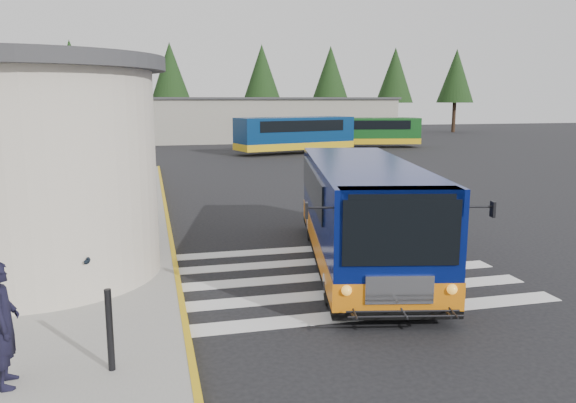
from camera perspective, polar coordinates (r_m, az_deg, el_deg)
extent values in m
plane|color=black|center=(14.06, 5.56, -6.40)|extent=(140.00, 140.00, 0.00)
cube|color=gold|center=(17.15, -11.93, -3.23)|extent=(0.12, 34.00, 0.16)
cylinder|color=beige|center=(13.51, -24.33, 2.45)|extent=(5.20, 5.20, 4.50)
cylinder|color=#38383A|center=(13.43, -25.11, 12.63)|extent=(5.80, 5.80, 0.30)
cube|color=black|center=(18.01, -19.94, 0.81)|extent=(0.08, 1.20, 2.20)
cube|color=#38383A|center=(17.80, -18.65, 5.01)|extent=(1.20, 1.80, 0.12)
cube|color=silver|center=(11.07, 8.67, -11.17)|extent=(8.00, 0.55, 0.01)
cube|color=silver|center=(12.11, 6.48, -9.19)|extent=(8.00, 0.55, 0.01)
cube|color=silver|center=(13.18, 4.65, -7.51)|extent=(8.00, 0.55, 0.01)
cube|color=silver|center=(14.27, 3.12, -6.09)|extent=(8.00, 0.55, 0.01)
cube|color=silver|center=(15.38, 1.81, -4.86)|extent=(8.00, 0.55, 0.01)
cube|color=gray|center=(55.72, -3.04, 8.26)|extent=(26.00, 8.00, 4.00)
cube|color=#38383A|center=(55.69, -3.06, 10.42)|extent=(26.40, 8.40, 0.20)
cylinder|color=black|center=(63.16, -20.89, 7.67)|extent=(0.44, 0.44, 3.60)
cone|color=black|center=(63.18, -21.19, 12.20)|extent=(4.40, 4.40, 6.40)
cylinder|color=black|center=(62.77, -11.71, 8.12)|extent=(0.44, 0.44, 3.60)
cone|color=black|center=(62.79, -11.88, 12.68)|extent=(4.40, 4.40, 6.40)
cylinder|color=black|center=(63.96, -2.63, 8.36)|extent=(0.44, 0.44, 3.60)
cone|color=black|center=(63.98, -2.67, 12.84)|extent=(4.40, 4.40, 6.40)
cylinder|color=black|center=(66.00, 4.27, 8.40)|extent=(0.44, 0.44, 3.60)
cone|color=black|center=(66.02, 4.33, 12.75)|extent=(4.40, 4.40, 6.40)
cylinder|color=black|center=(68.91, 10.67, 8.34)|extent=(0.44, 0.44, 3.60)
cone|color=black|center=(68.92, 10.81, 12.49)|extent=(4.40, 4.40, 6.40)
cylinder|color=black|center=(72.59, 16.49, 8.19)|extent=(0.44, 0.44, 3.60)
cone|color=black|center=(72.60, 16.69, 12.13)|extent=(4.40, 4.40, 6.40)
cube|color=#061150|center=(13.85, 7.48, -0.51)|extent=(3.99, 8.61, 2.17)
cube|color=#CB690D|center=(14.02, 7.40, -3.83)|extent=(4.03, 8.64, 0.52)
cube|color=black|center=(14.10, 7.37, -5.03)|extent=(4.02, 8.63, 0.20)
cube|color=black|center=(9.77, 11.46, -3.14)|extent=(2.00, 0.48, 1.15)
cube|color=silver|center=(10.05, 11.26, -8.79)|extent=(1.19, 0.30, 0.51)
cube|color=black|center=(14.36, 2.42, 1.73)|extent=(1.31, 5.97, 0.83)
cube|color=black|center=(14.72, 11.58, 1.74)|extent=(1.31, 5.97, 0.83)
cylinder|color=black|center=(11.31, 4.50, -8.25)|extent=(0.46, 0.92, 0.89)
cylinder|color=black|center=(11.70, 14.53, -7.91)|extent=(0.46, 0.92, 0.89)
cylinder|color=black|center=(16.27, 2.51, -2.44)|extent=(0.46, 0.92, 0.89)
cylinder|color=black|center=(16.54, 9.54, -2.35)|extent=(0.46, 0.92, 0.89)
cube|color=black|center=(9.60, 1.90, -0.91)|extent=(0.08, 0.17, 0.28)
cube|color=black|center=(10.33, 20.09, -0.74)|extent=(0.08, 0.17, 0.28)
imported|color=black|center=(8.71, -27.00, -11.04)|extent=(0.51, 0.70, 1.77)
imported|color=black|center=(11.64, -20.41, -5.65)|extent=(0.91, 0.99, 1.63)
cylinder|color=black|center=(8.69, -17.65, -12.34)|extent=(0.10, 0.10, 1.23)
cube|color=#06254E|center=(42.33, 0.69, 7.00)|extent=(9.36, 4.76, 2.30)
cube|color=gold|center=(42.39, 0.69, 5.75)|extent=(9.39, 4.79, 0.50)
cube|color=black|center=(42.30, 0.69, 7.75)|extent=(7.44, 4.29, 0.80)
cube|color=#124417|center=(48.30, 8.27, 7.16)|extent=(8.55, 3.76, 2.11)
cube|color=gold|center=(48.35, 8.24, 6.15)|extent=(8.58, 3.80, 0.46)
cube|color=black|center=(48.28, 8.28, 7.76)|extent=(6.75, 3.47, 0.74)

